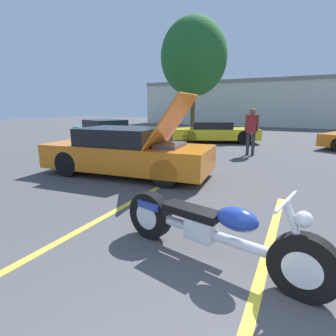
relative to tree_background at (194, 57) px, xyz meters
name	(u,v)px	position (x,y,z in m)	size (l,w,h in m)	color
parking_stripe_foreground	(94,223)	(4.57, -15.57, -5.25)	(0.12, 5.21, 0.01)	yellow
parking_stripe_middle	(263,266)	(7.19, -15.57, -5.25)	(0.12, 5.21, 0.01)	yellow
far_building	(307,101)	(7.46, 9.48, -2.92)	(32.00, 4.20, 4.40)	beige
tree_background	(194,57)	(0.00, 0.00, 0.00)	(4.69, 4.69, 7.97)	brown
motorcycle	(211,230)	(6.59, -15.73, -4.86)	(2.64, 0.86, 0.97)	black
show_car_hood_open	(127,152)	(3.22, -12.74, -4.63)	(4.71, 2.21, 2.15)	orange
parked_car_mid_left_row	(214,132)	(3.25, -4.96, -4.72)	(4.78, 3.46, 1.08)	yellow
parked_car_left_row	(107,132)	(-1.42, -8.07, -4.68)	(4.48, 3.17, 1.20)	teal
spectator_by_show_car	(252,128)	(5.69, -8.15, -4.19)	(0.52, 0.23, 1.78)	#333338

